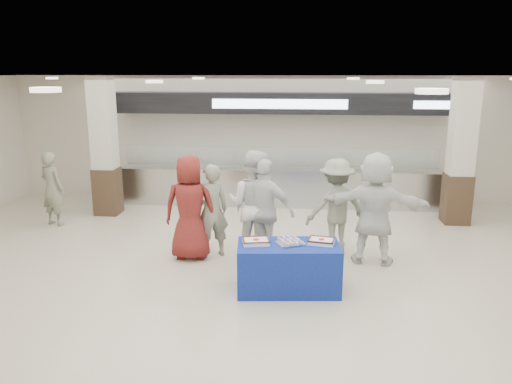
# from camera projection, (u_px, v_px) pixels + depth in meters

# --- Properties ---
(ground) EXTENTS (14.00, 14.00, 0.00)m
(ground) POSITION_uv_depth(u_px,v_px,m) (262.00, 297.00, 7.49)
(ground) COLOR beige
(ground) RESTS_ON ground
(serving_line) EXTENTS (8.70, 0.85, 2.80)m
(serving_line) POSITION_uv_depth(u_px,v_px,m) (279.00, 160.00, 12.44)
(serving_line) COLOR #B9BDC1
(serving_line) RESTS_ON ground
(column_left) EXTENTS (0.55, 0.55, 3.20)m
(column_left) POSITION_uv_depth(u_px,v_px,m) (105.00, 150.00, 11.55)
(column_left) COLOR #342417
(column_left) RESTS_ON ground
(column_right) EXTENTS (0.55, 0.55, 3.20)m
(column_right) POSITION_uv_depth(u_px,v_px,m) (461.00, 155.00, 10.84)
(column_right) COLOR #342417
(column_right) RESTS_ON ground
(display_table) EXTENTS (1.62, 0.92, 0.75)m
(display_table) POSITION_uv_depth(u_px,v_px,m) (288.00, 267.00, 7.66)
(display_table) COLOR navy
(display_table) RESTS_ON ground
(sheet_cake_left) EXTENTS (0.45, 0.38, 0.09)m
(sheet_cake_left) POSITION_uv_depth(u_px,v_px,m) (256.00, 241.00, 7.59)
(sheet_cake_left) COLOR white
(sheet_cake_left) RESTS_ON display_table
(sheet_cake_right) EXTENTS (0.43, 0.36, 0.08)m
(sheet_cake_right) POSITION_uv_depth(u_px,v_px,m) (321.00, 241.00, 7.61)
(sheet_cake_right) COLOR white
(sheet_cake_right) RESTS_ON display_table
(cupcake_tray) EXTENTS (0.49, 0.45, 0.07)m
(cupcake_tray) POSITION_uv_depth(u_px,v_px,m) (290.00, 241.00, 7.61)
(cupcake_tray) COLOR #A5A6AA
(cupcake_tray) RESTS_ON display_table
(civilian_maroon) EXTENTS (0.95, 0.64, 1.90)m
(civilian_maroon) POSITION_uv_depth(u_px,v_px,m) (190.00, 207.00, 8.86)
(civilian_maroon) COLOR maroon
(civilian_maroon) RESTS_ON ground
(soldier_a) EXTENTS (0.74, 0.63, 1.72)m
(soldier_a) POSITION_uv_depth(u_px,v_px,m) (211.00, 211.00, 9.00)
(soldier_a) COLOR slate
(soldier_a) RESTS_ON ground
(chef_tall) EXTENTS (1.09, 0.92, 1.96)m
(chef_tall) POSITION_uv_depth(u_px,v_px,m) (253.00, 204.00, 8.95)
(chef_tall) COLOR white
(chef_tall) RESTS_ON ground
(chef_short) EXTENTS (1.17, 0.79, 1.85)m
(chef_short) POSITION_uv_depth(u_px,v_px,m) (265.00, 211.00, 8.74)
(chef_short) COLOR white
(chef_short) RESTS_ON ground
(soldier_b) EXTENTS (1.31, 1.03, 1.77)m
(soldier_b) POSITION_uv_depth(u_px,v_px,m) (336.00, 206.00, 9.19)
(soldier_b) COLOR slate
(soldier_b) RESTS_ON ground
(civilian_white) EXTENTS (1.92, 0.88, 2.00)m
(civilian_white) POSITION_uv_depth(u_px,v_px,m) (375.00, 208.00, 8.64)
(civilian_white) COLOR white
(civilian_white) RESTS_ON ground
(soldier_bg) EXTENTS (0.70, 0.58, 1.63)m
(soldier_bg) POSITION_uv_depth(u_px,v_px,m) (52.00, 189.00, 10.85)
(soldier_bg) COLOR slate
(soldier_bg) RESTS_ON ground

